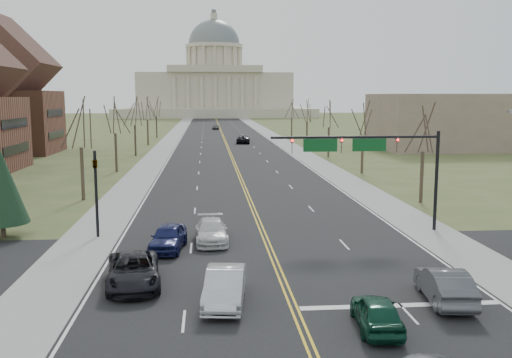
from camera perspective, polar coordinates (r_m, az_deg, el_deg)
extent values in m
plane|color=#425229|center=(27.75, 3.54, -12.10)|extent=(600.00, 600.00, 0.00)
cube|color=black|center=(136.11, -3.28, 4.24)|extent=(20.00, 380.00, 0.01)
cube|color=black|center=(33.38, 2.01, -8.52)|extent=(120.00, 14.00, 0.01)
cube|color=gray|center=(136.30, -8.34, 4.18)|extent=(4.00, 380.00, 0.03)
cube|color=gray|center=(136.98, 1.76, 4.28)|extent=(4.00, 380.00, 0.03)
cube|color=gold|center=(136.11, -3.28, 4.25)|extent=(0.42, 380.00, 0.01)
cube|color=silver|center=(136.18, -7.42, 4.19)|extent=(0.15, 380.00, 0.01)
cube|color=silver|center=(136.74, 0.84, 4.28)|extent=(0.15, 380.00, 0.01)
cube|color=silver|center=(27.99, 14.26, -12.14)|extent=(9.50, 0.50, 0.01)
cube|color=#BBB59C|center=(275.85, -4.14, 6.72)|extent=(90.00, 60.00, 4.00)
cube|color=#BBB59C|center=(275.75, -4.16, 8.79)|extent=(70.00, 40.00, 16.00)
cube|color=#BBB59C|center=(255.52, -4.12, 10.96)|extent=(42.00, 3.00, 3.00)
cylinder|color=#BBB59C|center=(276.22, -4.20, 11.70)|extent=(24.00, 24.00, 12.00)
cylinder|color=#BBB59C|center=(276.71, -4.21, 13.10)|extent=(27.00, 27.00, 1.60)
ellipsoid|color=slate|center=(276.78, -4.21, 13.27)|extent=(24.00, 24.00, 22.80)
cylinder|color=#BBB59C|center=(278.19, -4.24, 15.92)|extent=(3.20, 3.20, 3.00)
sphere|color=slate|center=(278.50, -4.25, 16.38)|extent=(2.40, 2.40, 2.40)
cylinder|color=black|center=(42.94, 17.58, -0.20)|extent=(0.24, 0.24, 7.20)
cylinder|color=black|center=(40.67, 9.92, 4.14)|extent=(12.00, 0.18, 0.18)
imported|color=black|center=(41.58, 13.91, 3.35)|extent=(0.35, 0.40, 1.10)
sphere|color=#FF0C0C|center=(41.41, 14.00, 3.82)|extent=(0.18, 0.18, 0.18)
imported|color=black|center=(40.47, 8.53, 3.38)|extent=(0.35, 0.40, 1.10)
sphere|color=#FF0C0C|center=(40.29, 8.59, 3.85)|extent=(0.18, 0.18, 0.18)
imported|color=black|center=(39.80, 3.62, 3.37)|extent=(0.35, 0.40, 1.10)
sphere|color=#FF0C0C|center=(39.62, 3.66, 3.85)|extent=(0.18, 0.18, 0.18)
cube|color=#0C4C1E|center=(40.98, 11.26, 3.37)|extent=(2.40, 0.12, 0.90)
cube|color=#0C4C1E|center=(40.15, 6.45, 3.38)|extent=(2.40, 0.12, 0.90)
cylinder|color=black|center=(40.50, -15.68, -1.48)|extent=(0.20, 0.20, 6.00)
imported|color=black|center=(40.19, -15.80, 1.61)|extent=(0.32, 0.36, 0.99)
cylinder|color=#332B1E|center=(53.87, 16.23, 0.16)|extent=(0.32, 0.32, 4.68)
cylinder|color=#332B1E|center=(55.42, -16.97, 0.50)|extent=(0.32, 0.32, 4.95)
cylinder|color=#332B1E|center=(72.73, 10.58, 2.40)|extent=(0.32, 0.32, 4.68)
cylinder|color=#332B1E|center=(74.97, -13.82, 2.57)|extent=(0.32, 0.32, 4.95)
cylinder|color=#332B1E|center=(92.08, 7.27, 3.69)|extent=(0.32, 0.32, 4.68)
cylinder|color=#332B1E|center=(94.70, -11.98, 3.79)|extent=(0.32, 0.32, 4.95)
cylinder|color=#332B1E|center=(111.66, 5.11, 4.53)|extent=(0.32, 0.32, 4.68)
cylinder|color=#332B1E|center=(114.53, -10.77, 4.58)|extent=(0.32, 0.32, 4.95)
cylinder|color=#332B1E|center=(131.36, 3.59, 5.11)|extent=(0.32, 0.32, 4.68)
cylinder|color=#332B1E|center=(134.41, -9.91, 5.14)|extent=(0.32, 0.32, 4.95)
cylinder|color=#332B1E|center=(43.13, -23.97, -4.69)|extent=(0.36, 0.36, 1.00)
cone|color=black|center=(42.56, -24.22, -0.42)|extent=(3.64, 3.64, 5.50)
cube|color=black|center=(79.89, -22.83, 2.77)|extent=(0.10, 9.80, 1.20)
cube|color=black|center=(79.67, -22.97, 5.15)|extent=(0.10, 9.80, 1.20)
cube|color=brown|center=(105.48, -23.89, 5.22)|extent=(17.00, 14.00, 10.50)
cube|color=#402420|center=(105.51, -24.20, 10.37)|extent=(17.00, 14.28, 17.00)
cube|color=black|center=(103.14, -19.31, 4.23)|extent=(0.10, 9.80, 1.20)
cube|color=black|center=(102.97, -19.41, 6.27)|extent=(0.10, 9.80, 1.20)
cube|color=#776555|center=(110.88, 18.49, 5.49)|extent=(25.00, 20.00, 10.00)
imported|color=#0D3927|center=(24.92, 11.98, -12.90)|extent=(2.06, 4.38, 1.45)
imported|color=#4B4D53|center=(28.79, 18.34, -10.00)|extent=(2.27, 5.15, 1.64)
imported|color=#B5B8BE|center=(27.14, -3.12, -10.68)|extent=(2.32, 5.22, 1.67)
imported|color=black|center=(30.21, -12.18, -8.95)|extent=(3.29, 5.98, 1.59)
imported|color=silver|center=(38.18, -4.48, -5.21)|extent=(2.22, 5.18, 1.49)
imported|color=#151A4B|center=(36.58, -8.78, -5.77)|extent=(2.51, 5.00, 1.64)
imported|color=black|center=(117.13, -1.29, 3.99)|extent=(3.13, 6.00, 1.61)
imported|color=#46494D|center=(165.09, -4.05, 5.21)|extent=(2.18, 4.43, 1.45)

